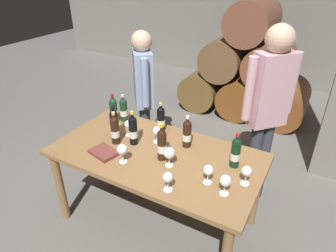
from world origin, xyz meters
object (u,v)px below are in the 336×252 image
wine_bottle_8 (114,110)px  wine_glass_2 (169,153)px  wine_bottle_7 (161,119)px  wine_glass_5 (168,178)px  wine_bottle_2 (115,130)px  wine_bottle_5 (124,109)px  wine_bottle_0 (114,123)px  wine_glass_7 (157,131)px  sommelier_presenting (268,104)px  wine_glass_0 (225,181)px  wine_bottle_3 (236,152)px  wine_glass_4 (208,171)px  wine_bottle_1 (187,133)px  wine_glass_1 (247,172)px  wine_bottle_6 (133,130)px  wine_glass_6 (129,125)px  taster_seated_left (144,90)px  wine_glass_3 (122,150)px  wine_bottle_4 (162,144)px  tasting_notebook (104,152)px  dining_table (156,162)px

wine_bottle_8 → wine_glass_2: bearing=-23.7°
wine_bottle_7 → wine_glass_5: size_ratio=1.89×
wine_bottle_2 → wine_bottle_5: bearing=116.3°
wine_bottle_0 → wine_glass_7: size_ratio=2.03×
wine_bottle_5 → sommelier_presenting: (1.23, 0.43, 0.16)m
wine_bottle_0 → wine_glass_0: size_ratio=1.96×
wine_bottle_8 → wine_glass_7: (0.54, -0.11, -0.02)m
wine_bottle_3 → wine_glass_4: (-0.10, -0.28, -0.02)m
wine_bottle_1 → wine_glass_1: (0.57, -0.23, -0.02)m
sommelier_presenting → wine_bottle_6: bearing=-141.8°
wine_bottle_7 → wine_glass_2: size_ratio=1.71×
wine_glass_2 → wine_glass_6: bearing=157.7°
wine_glass_5 → taster_seated_left: bearing=129.9°
wine_glass_1 → wine_glass_4: bearing=-153.4°
wine_glass_7 → wine_bottle_5: bearing=159.5°
wine_bottle_1 → wine_glass_3: (-0.33, -0.44, -0.01)m
wine_bottle_1 → taster_seated_left: (-0.76, 0.51, 0.04)m
taster_seated_left → wine_bottle_4: bearing=-48.8°
tasting_notebook → wine_bottle_3: bearing=33.2°
wine_glass_6 → wine_bottle_0: bearing=-143.4°
wine_glass_4 → sommelier_presenting: size_ratio=0.09×
wine_bottle_5 → wine_bottle_1: bearing=-8.6°
wine_glass_0 → sommelier_presenting: size_ratio=0.09×
wine_glass_5 → sommelier_presenting: (0.38, 1.09, 0.18)m
wine_bottle_7 → wine_glass_4: wine_bottle_7 is taller
wine_bottle_2 → wine_bottle_6: wine_bottle_6 is taller
wine_bottle_3 → wine_glass_4: wine_bottle_3 is taller
wine_glass_4 → wine_glass_1: bearing=26.6°
wine_bottle_7 → wine_glass_1: bearing=-21.4°
wine_glass_5 → wine_glass_7: (-0.38, 0.48, 0.00)m
wine_bottle_3 → wine_bottle_6: (-0.85, -0.11, 0.01)m
wine_glass_5 → wine_glass_7: wine_glass_7 is taller
wine_glass_4 → taster_seated_left: (-1.09, 0.86, 0.06)m
wine_bottle_6 → wine_glass_7: 0.20m
wine_bottle_5 → wine_glass_6: bearing=-44.6°
wine_glass_1 → wine_bottle_0: bearing=176.8°
wine_bottle_8 → wine_glass_7: bearing=-11.5°
wine_bottle_1 → wine_glass_3: size_ratio=1.81×
wine_bottle_3 → wine_glass_6: size_ratio=1.92×
wine_bottle_7 → wine_bottle_5: bearing=-179.4°
wine_bottle_0 → wine_bottle_8: size_ratio=1.04×
tasting_notebook → sommelier_presenting: sommelier_presenting is taller
wine_glass_1 → sommelier_presenting: sommelier_presenting is taller
wine_bottle_7 → wine_bottle_0: bearing=-137.3°
dining_table → wine_bottle_3: bearing=13.0°
wine_glass_0 → wine_glass_4: size_ratio=1.04×
wine_bottle_2 → wine_glass_5: (0.68, -0.31, -0.02)m
dining_table → wine_bottle_2: bearing=-174.4°
wine_bottle_2 → wine_bottle_7: size_ratio=1.05×
wine_glass_0 → sommelier_presenting: (0.03, 0.94, 0.17)m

